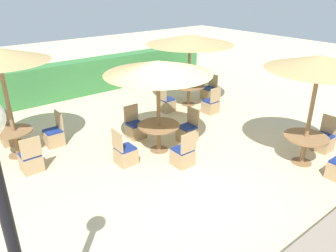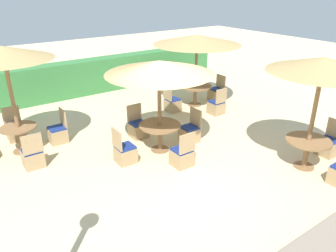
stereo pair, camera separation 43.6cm
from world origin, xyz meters
name	(u,v)px [view 1 (the left image)]	position (x,y,z in m)	size (l,w,h in m)	color
ground_plane	(183,168)	(0.00, 0.00, 0.00)	(40.00, 40.00, 0.00)	beige
hedge_row	(67,80)	(0.00, 6.83, 0.67)	(13.00, 0.70, 1.34)	#387A3D
stone_border	(330,246)	(0.00, -3.59, 0.23)	(10.00, 0.56, 0.47)	gray
lamp_post	(2,200)	(-4.23, -2.30, 2.35)	(0.36, 0.36, 3.32)	black
parasol_front_right	(320,63)	(2.46, -1.66, 2.50)	(2.39, 2.39, 2.68)	olive
round_table_front_right	(305,142)	(2.46, -1.66, 0.57)	(1.05, 1.05, 0.73)	olive
patio_chair_front_right_east	(323,141)	(3.51, -1.62, 0.26)	(0.46, 0.46, 0.93)	tan
round_table_back_left	(15,137)	(-2.95, 3.13, 0.53)	(0.91, 0.91, 0.71)	olive
patio_chair_back_left_south	(31,161)	(-2.90, 2.15, 0.26)	(0.46, 0.46, 0.93)	tan
patio_chair_back_left_east	(54,136)	(-1.97, 3.14, 0.26)	(0.46, 0.46, 0.93)	tan
patio_chair_back_left_north	(9,135)	(-2.90, 4.00, 0.26)	(0.46, 0.46, 0.93)	tan
parasol_center	(158,68)	(0.08, 1.09, 2.24)	(2.67, 2.67, 2.41)	olive
round_table_center	(159,130)	(0.08, 1.09, 0.59)	(1.09, 1.09, 0.74)	olive
patio_chair_center_east	(188,132)	(1.07, 1.05, 0.26)	(0.46, 0.46, 0.93)	tan
patio_chair_center_west	(125,154)	(-0.99, 1.06, 0.26)	(0.46, 0.46, 0.93)	tan
patio_chair_center_north	(135,129)	(0.04, 2.16, 0.26)	(0.46, 0.46, 0.93)	tan
patio_chair_center_south	(183,156)	(0.07, 0.11, 0.26)	(0.46, 0.46, 0.93)	tan
parasol_back_right	(190,40)	(3.06, 3.24, 2.34)	(2.99, 2.99, 2.51)	olive
round_table_back_right	(189,89)	(3.06, 3.24, 0.60)	(1.16, 1.16, 0.74)	olive
patio_chair_back_right_south	(211,106)	(3.12, 2.16, 0.26)	(0.46, 0.46, 0.93)	tan
patio_chair_back_right_east	(209,92)	(4.11, 3.24, 0.26)	(0.46, 0.46, 0.93)	tan
patio_chair_back_right_west	(166,104)	(2.04, 3.24, 0.26)	(0.46, 0.46, 0.93)	tan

